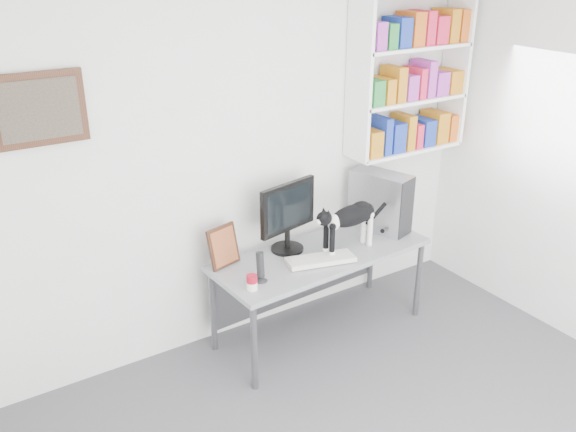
{
  "coord_description": "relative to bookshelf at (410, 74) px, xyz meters",
  "views": [
    {
      "loc": [
        -1.94,
        -1.63,
        2.72
      ],
      "look_at": [
        0.08,
        1.53,
        1.08
      ],
      "focal_mm": 38.0,
      "sensor_mm": 36.0,
      "label": 1
    }
  ],
  "objects": [
    {
      "name": "monitor",
      "position": [
        -1.17,
        -0.08,
        -0.9
      ],
      "size": [
        0.55,
        0.34,
        0.54
      ],
      "primitive_type": "cube",
      "rotation": [
        0.0,
        0.0,
        0.22
      ],
      "color": "black",
      "rests_on": "desk"
    },
    {
      "name": "pc_tower",
      "position": [
        -0.35,
        -0.15,
        -0.93
      ],
      "size": [
        0.34,
        0.51,
        0.47
      ],
      "primitive_type": "cube",
      "rotation": [
        0.0,
        0.0,
        0.31
      ],
      "color": "#BABABF",
      "rests_on": "desk"
    },
    {
      "name": "keyboard",
      "position": [
        -1.07,
        -0.36,
        -1.15
      ],
      "size": [
        0.52,
        0.31,
        0.04
      ],
      "primitive_type": "cube",
      "rotation": [
        0.0,
        0.0,
        -0.26
      ],
      "color": "silver",
      "rests_on": "desk"
    },
    {
      "name": "room",
      "position": [
        -1.4,
        -1.85,
        -0.5
      ],
      "size": [
        4.01,
        4.01,
        2.7
      ],
      "color": "#4B4B4F",
      "rests_on": "ground"
    },
    {
      "name": "cat",
      "position": [
        -0.78,
        -0.32,
        -0.98
      ],
      "size": [
        0.6,
        0.2,
        0.37
      ],
      "primitive_type": null,
      "rotation": [
        0.0,
        0.0,
        0.06
      ],
      "color": "black",
      "rests_on": "desk"
    },
    {
      "name": "soup_can",
      "position": [
        -1.67,
        -0.44,
        -1.11
      ],
      "size": [
        0.07,
        0.07,
        0.1
      ],
      "primitive_type": "cylinder",
      "rotation": [
        0.0,
        0.0,
        0.04
      ],
      "color": "#A30E20",
      "rests_on": "desk"
    },
    {
      "name": "bookshelf",
      "position": [
        0.0,
        0.0,
        0.0
      ],
      "size": [
        1.03,
        0.28,
        1.24
      ],
      "primitive_type": "cube",
      "color": "white",
      "rests_on": "room"
    },
    {
      "name": "desk",
      "position": [
        -0.98,
        -0.25,
        -1.51
      ],
      "size": [
        1.68,
        0.73,
        0.68
      ],
      "primitive_type": "cube",
      "rotation": [
        0.0,
        0.0,
        0.06
      ],
      "color": "gray",
      "rests_on": "room"
    },
    {
      "name": "wall_art",
      "position": [
        -2.7,
        0.12,
        0.05
      ],
      "size": [
        0.52,
        0.04,
        0.42
      ],
      "primitive_type": "cube",
      "color": "#482517",
      "rests_on": "room"
    },
    {
      "name": "speaker",
      "position": [
        -1.57,
        -0.37,
        -1.06
      ],
      "size": [
        0.11,
        0.11,
        0.22
      ],
      "primitive_type": "cylinder",
      "rotation": [
        0.0,
        0.0,
        -0.23
      ],
      "color": "black",
      "rests_on": "desk"
    },
    {
      "name": "leaning_print",
      "position": [
        -1.67,
        -0.03,
        -1.01
      ],
      "size": [
        0.26,
        0.16,
        0.3
      ],
      "primitive_type": "cube",
      "rotation": [
        0.0,
        0.0,
        0.27
      ],
      "color": "#482517",
      "rests_on": "desk"
    }
  ]
}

